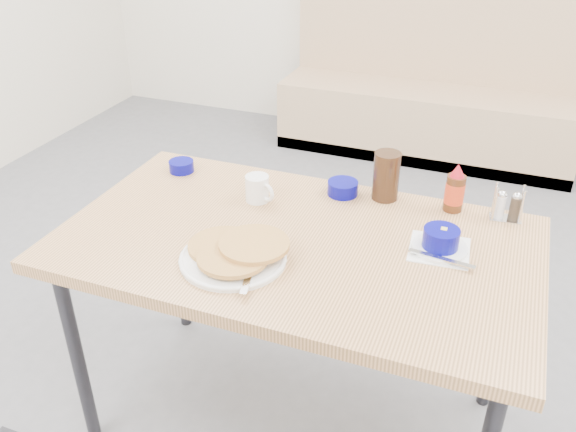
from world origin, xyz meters
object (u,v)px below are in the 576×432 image
(pancake_plate, at_px, (235,253))
(creamer_bowl, at_px, (181,166))
(grits_setting, at_px, (441,241))
(butter_bowl, at_px, (343,188))
(condiment_caddy, at_px, (507,208))
(coffee_mug, at_px, (258,188))
(dining_table, at_px, (296,256))
(syrup_bottle, at_px, (455,191))
(booth_bench, at_px, (428,100))
(amber_tumbler, at_px, (386,176))

(pancake_plate, xyz_separation_m, creamer_bowl, (-0.42, 0.44, -0.00))
(grits_setting, height_order, butter_bowl, grits_setting)
(butter_bowl, height_order, condiment_caddy, condiment_caddy)
(coffee_mug, height_order, condiment_caddy, condiment_caddy)
(dining_table, distance_m, condiment_caddy, 0.67)
(dining_table, bearing_deg, syrup_bottle, 39.99)
(grits_setting, xyz_separation_m, butter_bowl, (-0.36, 0.23, -0.01))
(booth_bench, height_order, coffee_mug, booth_bench)
(creamer_bowl, bearing_deg, syrup_bottle, 3.89)
(booth_bench, xyz_separation_m, pancake_plate, (-0.12, -2.70, 0.43))
(syrup_bottle, bearing_deg, butter_bowl, -176.04)
(booth_bench, bearing_deg, creamer_bowl, -103.45)
(dining_table, xyz_separation_m, coffee_mug, (-0.20, 0.17, 0.11))
(dining_table, xyz_separation_m, condiment_caddy, (0.57, 0.34, 0.10))
(syrup_bottle, bearing_deg, amber_tumbler, 180.00)
(grits_setting, distance_m, syrup_bottle, 0.26)
(amber_tumbler, height_order, syrup_bottle, amber_tumbler)
(dining_table, height_order, creamer_bowl, creamer_bowl)
(dining_table, height_order, grits_setting, grits_setting)
(syrup_bottle, bearing_deg, condiment_caddy, 0.00)
(dining_table, height_order, amber_tumbler, amber_tumbler)
(booth_bench, relative_size, coffee_mug, 17.28)
(grits_setting, bearing_deg, dining_table, -167.75)
(grits_setting, distance_m, condiment_caddy, 0.30)
(pancake_plate, height_order, amber_tumbler, amber_tumbler)
(grits_setting, relative_size, condiment_caddy, 1.76)
(booth_bench, distance_m, dining_table, 2.56)
(coffee_mug, xyz_separation_m, syrup_bottle, (0.60, 0.17, 0.02))
(amber_tumbler, bearing_deg, grits_setting, -48.91)
(dining_table, bearing_deg, butter_bowl, 81.25)
(coffee_mug, relative_size, creamer_bowl, 1.25)
(booth_bench, bearing_deg, dining_table, -90.00)
(pancake_plate, relative_size, amber_tumbler, 1.87)
(condiment_caddy, bearing_deg, pancake_plate, -150.08)
(booth_bench, relative_size, creamer_bowl, 21.57)
(pancake_plate, bearing_deg, creamer_bowl, 133.63)
(butter_bowl, xyz_separation_m, syrup_bottle, (0.36, 0.02, 0.05))
(pancake_plate, height_order, grits_setting, grits_setting)
(condiment_caddy, relative_size, syrup_bottle, 0.71)
(pancake_plate, relative_size, creamer_bowl, 3.42)
(dining_table, bearing_deg, grits_setting, 12.25)
(dining_table, xyz_separation_m, syrup_bottle, (0.41, 0.34, 0.13))
(coffee_mug, height_order, syrup_bottle, syrup_bottle)
(creamer_bowl, relative_size, condiment_caddy, 0.78)
(dining_table, distance_m, amber_tumbler, 0.41)
(coffee_mug, bearing_deg, pancake_plate, -77.20)
(dining_table, bearing_deg, coffee_mug, 138.59)
(grits_setting, xyz_separation_m, syrup_bottle, (0.00, 0.25, 0.04))
(dining_table, bearing_deg, pancake_plate, -125.60)
(pancake_plate, xyz_separation_m, grits_setting, (0.52, 0.25, 0.01))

